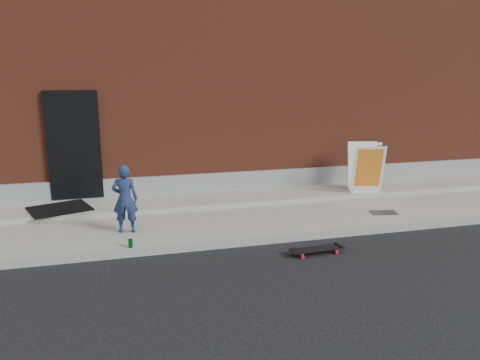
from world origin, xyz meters
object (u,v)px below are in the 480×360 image
object	(u,v)px
pizza_sign	(366,168)
soda_can	(131,243)
child	(125,199)
skateboard	(317,249)

from	to	relation	value
pizza_sign	soda_can	size ratio (longest dim) A/B	8.08
child	pizza_sign	world-z (taller)	pizza_sign
child	skateboard	distance (m)	3.37
soda_can	skateboard	bearing A→B (deg)	-12.96
skateboard	soda_can	bearing A→B (deg)	167.04
child	pizza_sign	bearing A→B (deg)	-158.93
pizza_sign	child	bearing A→B (deg)	-167.81
skateboard	soda_can	world-z (taller)	soda_can
pizza_sign	soda_can	bearing A→B (deg)	-159.72
skateboard	pizza_sign	bearing A→B (deg)	48.58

